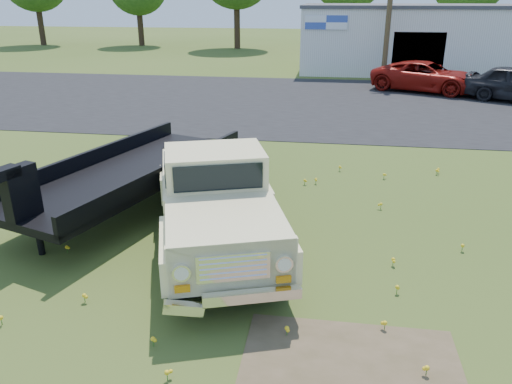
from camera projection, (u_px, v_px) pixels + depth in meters
ground at (269, 254)px, 9.75m from camera, size 140.00×140.00×0.00m
asphalt_lot at (309, 102)px, 23.54m from camera, size 90.00×14.00×0.02m
dirt_patch_a at (351, 367)px, 6.79m from camera, size 3.00×2.00×0.01m
dirt_patch_b at (211, 186)px, 13.25m from camera, size 2.20×1.60×0.01m
commercial_building at (410, 37)px, 32.96m from camera, size 14.20×8.20×4.15m
vintage_pickup_truck at (216, 200)px, 9.67m from camera, size 3.86×6.04×2.05m
flatbed_trailer at (128, 168)px, 11.63m from camera, size 4.43×7.46×1.93m
red_pickup at (426, 77)px, 25.87m from camera, size 6.00×4.50×1.52m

